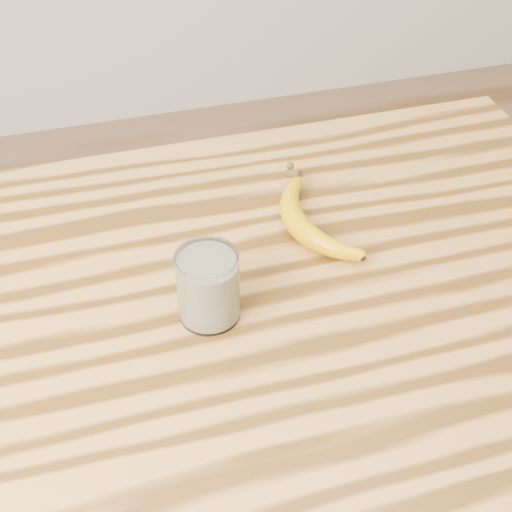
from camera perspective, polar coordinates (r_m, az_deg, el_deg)
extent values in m
cube|color=#B87D39|center=(0.98, -1.43, -4.41)|extent=(1.20, 0.80, 0.04)
cylinder|color=brown|center=(1.68, 13.92, -3.00)|extent=(0.06, 0.06, 0.86)
cylinder|color=white|center=(0.92, -3.85, -2.44)|extent=(0.08, 0.08, 0.10)
torus|color=white|center=(0.88, -3.99, -0.14)|extent=(0.08, 0.08, 0.00)
cylinder|color=#F4E7CE|center=(0.92, -3.83, -2.63)|extent=(0.08, 0.08, 0.09)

